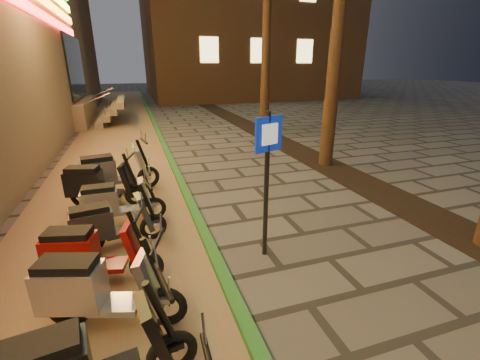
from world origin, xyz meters
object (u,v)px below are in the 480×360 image
object	(u,v)px
scooter_9	(108,224)
scooter_11	(97,185)
scooter_10	(114,202)
pedestrian_sign	(267,167)
scooter_8	(90,254)
scooter_12	(111,172)
scooter_7	(94,290)

from	to	relation	value
scooter_9	scooter_11	bearing A→B (deg)	89.44
scooter_10	scooter_11	size ratio (longest dim) A/B	0.90
pedestrian_sign	scooter_10	world-z (taller)	pedestrian_sign
scooter_8	scooter_11	bearing A→B (deg)	106.30
scooter_9	scooter_11	xyz separation A→B (m)	(-0.31, 1.89, 0.05)
scooter_10	scooter_11	world-z (taller)	scooter_11
pedestrian_sign	scooter_12	size ratio (longest dim) A/B	1.29
pedestrian_sign	scooter_12	bearing A→B (deg)	103.35
pedestrian_sign	scooter_11	distance (m)	4.02
scooter_11	pedestrian_sign	bearing A→B (deg)	-31.55
scooter_10	pedestrian_sign	bearing A→B (deg)	-38.54
scooter_7	scooter_10	world-z (taller)	scooter_7
pedestrian_sign	scooter_7	world-z (taller)	pedestrian_sign
scooter_10	scooter_8	bearing A→B (deg)	-97.78
scooter_7	scooter_11	size ratio (longest dim) A/B	0.98
scooter_8	scooter_10	distance (m)	1.79
scooter_7	scooter_9	xyz separation A→B (m)	(0.05, 1.74, -0.04)
scooter_8	scooter_12	size ratio (longest dim) A/B	0.88
pedestrian_sign	scooter_8	world-z (taller)	pedestrian_sign
scooter_9	scooter_12	bearing A→B (deg)	81.34
scooter_7	scooter_10	size ratio (longest dim) A/B	1.09
pedestrian_sign	scooter_10	distance (m)	3.13
scooter_11	scooter_7	bearing A→B (deg)	-70.94
scooter_9	scooter_12	distance (m)	2.60
scooter_10	scooter_11	bearing A→B (deg)	110.14
pedestrian_sign	scooter_9	bearing A→B (deg)	137.34
pedestrian_sign	scooter_10	xyz separation A→B (m)	(-2.32, 1.84, -1.02)
pedestrian_sign	scooter_9	size ratio (longest dim) A/B	1.51
pedestrian_sign	scooter_10	size ratio (longest dim) A/B	1.53
scooter_7	scooter_12	distance (m)	4.35
scooter_9	pedestrian_sign	bearing A→B (deg)	-31.39
scooter_9	scooter_11	size ratio (longest dim) A/B	0.91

